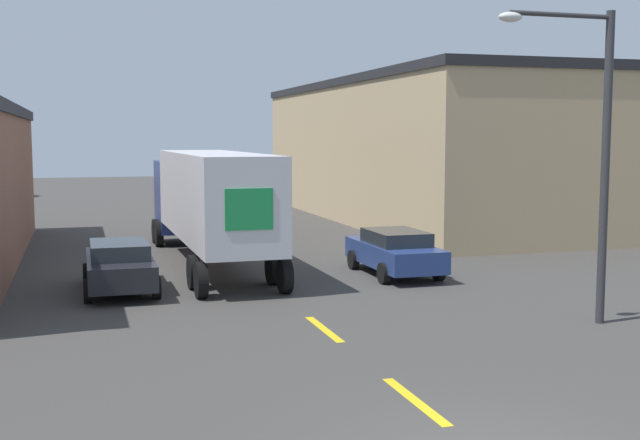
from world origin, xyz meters
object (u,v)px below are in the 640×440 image
semi_truck (207,197)px  parked_car_left_far (120,265)px  parked_car_right_mid (395,251)px  street_lamp (592,141)px

semi_truck → parked_car_left_far: semi_truck is taller
parked_car_right_mid → parked_car_left_far: bearing=-178.0°
parked_car_left_far → street_lamp: 13.10m
parked_car_right_mid → street_lamp: street_lamp is taller
semi_truck → parked_car_right_mid: (5.34, -4.06, -1.56)m
semi_truck → street_lamp: (7.13, -11.60, 1.98)m
parked_car_right_mid → street_lamp: 8.52m
street_lamp → parked_car_left_far: bearing=145.0°
semi_truck → street_lamp: bearing=-59.0°
semi_truck → parked_car_left_far: 5.63m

